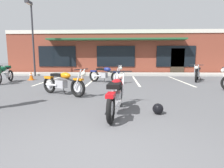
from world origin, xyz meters
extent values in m
plane|color=#515154|center=(0.00, 3.95, 0.00)|extent=(80.00, 80.00, 0.00)
cube|color=#A8A59E|center=(0.00, 12.26, 0.07)|extent=(22.00, 1.80, 0.14)
cube|color=brown|center=(0.00, 16.18, 1.80)|extent=(18.40, 5.81, 3.61)
cube|color=beige|center=(0.00, 13.25, 3.46)|extent=(18.40, 0.06, 0.30)
cube|color=black|center=(-4.91, 13.24, 1.45)|extent=(3.14, 0.06, 1.70)
cube|color=black|center=(0.00, 13.24, 1.45)|extent=(3.14, 0.06, 1.70)
cube|color=black|center=(4.91, 13.24, 1.45)|extent=(3.14, 0.06, 1.70)
cube|color=#33281E|center=(5.06, 13.24, 1.05)|extent=(1.10, 0.06, 2.10)
cube|color=#235933|center=(0.00, 12.83, 2.81)|extent=(11.04, 0.90, 0.12)
cube|color=silver|center=(-3.84, 8.66, 0.00)|extent=(0.12, 4.80, 0.01)
cube|color=silver|center=(-1.28, 8.66, 0.00)|extent=(0.12, 4.80, 0.01)
cube|color=silver|center=(1.28, 8.66, 0.00)|extent=(0.12, 4.80, 0.01)
cube|color=silver|center=(3.84, 8.66, 0.00)|extent=(0.12, 4.80, 0.01)
torus|color=black|center=(0.15, 1.39, 0.32)|extent=(0.18, 0.65, 0.64)
cylinder|color=#B7B7BC|center=(0.15, 1.39, 0.32)|extent=(0.09, 0.29, 0.29)
torus|color=black|center=(0.32, 2.82, 0.32)|extent=(0.18, 0.65, 0.64)
cylinder|color=#B7B7BC|center=(0.32, 2.82, 0.32)|extent=(0.09, 0.29, 0.29)
cylinder|color=silver|center=(0.25, 2.93, 0.64)|extent=(0.08, 0.33, 0.66)
cylinder|color=silver|center=(0.42, 2.91, 0.64)|extent=(0.08, 0.33, 0.66)
cylinder|color=black|center=(0.34, 3.00, 0.96)|extent=(0.66, 0.11, 0.03)
sphere|color=silver|center=(0.35, 3.08, 0.82)|extent=(0.19, 0.19, 0.17)
cube|color=#B70F14|center=(0.33, 2.86, 0.62)|extent=(0.18, 0.37, 0.06)
cube|color=#9E9EA3|center=(0.23, 2.02, 0.40)|extent=(0.29, 0.43, 0.28)
cylinder|color=silver|center=(0.32, 1.64, 0.36)|extent=(0.14, 0.55, 0.07)
cylinder|color=black|center=(0.25, 2.22, 0.64)|extent=(0.17, 0.94, 0.26)
ellipsoid|color=#B70F14|center=(0.25, 2.24, 0.72)|extent=(0.32, 0.51, 0.22)
cube|color=black|center=(0.21, 1.89, 0.72)|extent=(0.34, 0.55, 0.10)
cube|color=#B70F14|center=(0.15, 1.37, 0.60)|extent=(0.20, 0.38, 0.08)
cylinder|color=black|center=(0.04, 1.98, 0.14)|extent=(0.14, 0.04, 0.29)
torus|color=black|center=(-2.35, 4.62, 0.32)|extent=(0.60, 0.41, 0.64)
cylinder|color=#B7B7BC|center=(-2.35, 4.62, 0.32)|extent=(0.28, 0.20, 0.29)
torus|color=black|center=(-1.10, 3.90, 0.32)|extent=(0.60, 0.41, 0.64)
cylinder|color=#B7B7BC|center=(-1.10, 3.90, 0.32)|extent=(0.28, 0.20, 0.29)
cylinder|color=silver|center=(-0.97, 3.93, 0.64)|extent=(0.30, 0.20, 0.66)
cylinder|color=silver|center=(-1.06, 3.77, 0.64)|extent=(0.30, 0.20, 0.66)
cylinder|color=black|center=(-0.94, 3.81, 0.96)|extent=(0.36, 0.59, 0.03)
sphere|color=silver|center=(-0.87, 3.77, 0.82)|extent=(0.23, 0.23, 0.17)
cube|color=orange|center=(-1.06, 3.88, 0.62)|extent=(0.38, 0.30, 0.06)
cube|color=#9E9EA3|center=(-1.79, 4.30, 0.40)|extent=(0.47, 0.41, 0.28)
cylinder|color=silver|center=(-2.18, 4.36, 0.36)|extent=(0.51, 0.33, 0.07)
cylinder|color=black|center=(-1.62, 4.20, 0.64)|extent=(0.85, 0.52, 0.26)
ellipsoid|color=orange|center=(-1.60, 4.19, 0.72)|extent=(0.55, 0.46, 0.22)
cube|color=black|center=(-1.91, 4.37, 0.72)|extent=(0.59, 0.50, 0.10)
cube|color=orange|center=(-2.36, 4.63, 0.60)|extent=(0.39, 0.32, 0.08)
cylinder|color=black|center=(-1.76, 4.49, 0.14)|extent=(0.09, 0.13, 0.29)
torus|color=black|center=(5.13, 9.30, 0.32)|extent=(0.37, 0.62, 0.64)
cylinder|color=#B7B7BC|center=(5.13, 9.30, 0.32)|extent=(0.18, 0.29, 0.29)
torus|color=black|center=(4.51, 8.00, 0.32)|extent=(0.37, 0.62, 0.64)
cylinder|color=#B7B7BC|center=(4.51, 8.00, 0.32)|extent=(0.18, 0.29, 0.29)
cylinder|color=silver|center=(4.55, 7.87, 0.64)|extent=(0.18, 0.31, 0.66)
cylinder|color=silver|center=(4.39, 7.95, 0.64)|extent=(0.18, 0.31, 0.66)
cylinder|color=black|center=(4.44, 7.84, 0.96)|extent=(0.61, 0.31, 0.03)
sphere|color=silver|center=(4.40, 7.77, 0.82)|extent=(0.23, 0.23, 0.17)
cube|color=black|center=(4.50, 7.97, 0.62)|extent=(0.28, 0.39, 0.06)
cube|color=#9E9EA3|center=(4.86, 8.73, 0.40)|extent=(0.39, 0.46, 0.28)
cylinder|color=silver|center=(4.89, 9.12, 0.36)|extent=(0.30, 0.53, 0.07)
cylinder|color=black|center=(4.77, 8.55, 0.64)|extent=(0.46, 0.88, 0.26)
ellipsoid|color=black|center=(4.76, 8.53, 0.72)|extent=(0.44, 0.55, 0.22)
cube|color=black|center=(4.92, 8.85, 0.72)|extent=(0.48, 0.59, 0.10)
cube|color=black|center=(5.14, 9.32, 0.60)|extent=(0.30, 0.39, 0.08)
cylinder|color=black|center=(5.05, 8.71, 0.14)|extent=(0.13, 0.08, 0.29)
sphere|color=silver|center=(4.58, 5.54, 0.82)|extent=(0.24, 0.24, 0.17)
torus|color=black|center=(-1.11, 8.07, 0.32)|extent=(0.61, 0.40, 0.64)
cylinder|color=#B7B7BC|center=(-1.11, 8.07, 0.32)|extent=(0.28, 0.19, 0.29)
torus|color=black|center=(0.15, 7.37, 0.32)|extent=(0.61, 0.40, 0.64)
cylinder|color=#B7B7BC|center=(0.15, 7.37, 0.32)|extent=(0.28, 0.19, 0.29)
cylinder|color=silver|center=(0.28, 7.40, 0.64)|extent=(0.31, 0.20, 0.66)
cylinder|color=silver|center=(0.19, 7.24, 0.64)|extent=(0.31, 0.20, 0.66)
cylinder|color=black|center=(0.31, 7.28, 0.96)|extent=(0.35, 0.59, 0.03)
sphere|color=silver|center=(0.38, 7.24, 0.82)|extent=(0.23, 0.23, 0.17)
cube|color=navy|center=(0.18, 7.35, 0.62)|extent=(0.38, 0.30, 0.06)
cube|color=#9E9EA3|center=(-0.55, 7.76, 0.40)|extent=(0.47, 0.40, 0.28)
cylinder|color=silver|center=(-0.94, 7.81, 0.36)|extent=(0.51, 0.33, 0.07)
cylinder|color=black|center=(-0.38, 7.66, 0.64)|extent=(0.85, 0.51, 0.26)
ellipsoid|color=navy|center=(-0.36, 7.65, 0.72)|extent=(0.55, 0.46, 0.22)
cube|color=black|center=(-0.67, 7.83, 0.72)|extent=(0.59, 0.50, 0.10)
cube|color=navy|center=(-1.13, 8.08, 0.60)|extent=(0.39, 0.31, 0.08)
cylinder|color=black|center=(-0.53, 7.95, 0.14)|extent=(0.09, 0.13, 0.29)
torus|color=black|center=(-5.95, 8.10, 0.32)|extent=(0.20, 0.65, 0.64)
cylinder|color=#B7B7BC|center=(-5.95, 8.10, 0.32)|extent=(0.10, 0.29, 0.29)
cube|color=#9E9EA3|center=(-5.85, 7.47, 0.40)|extent=(0.30, 0.43, 0.28)
cylinder|color=silver|center=(-6.05, 7.82, 0.36)|extent=(0.16, 0.55, 0.07)
cylinder|color=black|center=(-5.82, 7.28, 0.64)|extent=(0.21, 0.94, 0.26)
ellipsoid|color=#0F4C2D|center=(-5.81, 7.24, 0.76)|extent=(0.38, 0.56, 0.26)
cube|color=black|center=(-5.87, 7.57, 0.78)|extent=(0.30, 0.43, 0.10)
cube|color=#0F4C2D|center=(-5.91, 7.87, 0.82)|extent=(0.25, 0.35, 0.16)
cylinder|color=black|center=(-5.68, 7.57, 0.14)|extent=(0.14, 0.05, 0.29)
sphere|color=black|center=(1.25, 2.08, 0.13)|extent=(0.26, 0.26, 0.26)
cube|color=black|center=(1.25, 2.19, 0.12)|extent=(0.18, 0.03, 0.09)
cube|color=orange|center=(-5.03, 8.69, 0.01)|extent=(0.34, 0.34, 0.03)
cone|color=orange|center=(-5.03, 8.69, 0.28)|extent=(0.26, 0.26, 0.50)
cylinder|color=white|center=(-5.03, 8.69, 0.32)|extent=(0.19, 0.19, 0.06)
cylinder|color=#2D2D33|center=(-5.93, 11.16, 2.57)|extent=(0.12, 0.12, 5.14)
cube|color=#2D2D33|center=(-5.93, 10.81, 5.09)|extent=(0.24, 0.70, 0.18)
cube|color=silver|center=(-5.93, 10.81, 5.00)|extent=(0.18, 0.56, 0.02)
camera|label=1|loc=(0.32, -2.28, 1.35)|focal=29.78mm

